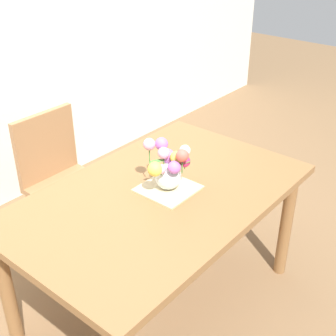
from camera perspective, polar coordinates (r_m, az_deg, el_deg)
name	(u,v)px	position (r m, az deg, el deg)	size (l,w,h in m)	color
ground_plane	(160,302)	(2.71, -0.98, -16.28)	(12.00, 12.00, 0.00)	brown
dining_table	(159,208)	(2.29, -1.12, -5.04)	(1.49, 0.94, 0.73)	olive
chair_far	(60,175)	(2.88, -13.19, -0.87)	(0.42, 0.42, 0.90)	#9E7047
placemat	(168,188)	(2.27, 0.00, -2.55)	(0.26, 0.26, 0.01)	#CCB789
flower_vase	(168,166)	(2.20, 0.00, 0.21)	(0.21, 0.24, 0.25)	silver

